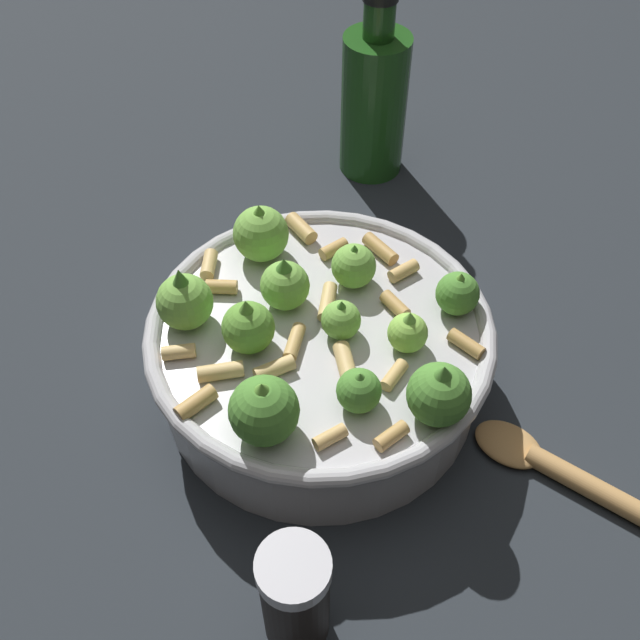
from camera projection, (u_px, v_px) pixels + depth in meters
ground_plane at (320, 383)px, 0.59m from camera, size 2.40×2.40×0.00m
cooking_pan at (319, 349)px, 0.55m from camera, size 0.26×0.26×0.12m
pepper_shaker at (295, 597)px, 0.43m from camera, size 0.04×0.04×0.10m
olive_oil_bottle at (374, 100)px, 0.71m from camera, size 0.07×0.07×0.19m
wooden_spoon at (590, 487)px, 0.52m from camera, size 0.20×0.10×0.02m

